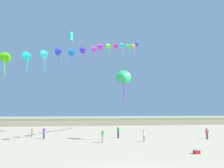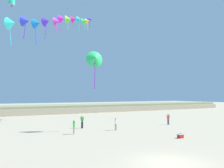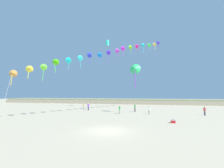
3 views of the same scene
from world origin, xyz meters
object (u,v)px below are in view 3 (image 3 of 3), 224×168
at_px(person_near_left, 149,110).
at_px(person_far_center, 135,107).
at_px(person_far_left, 88,106).
at_px(large_kite_low_lead, 107,43).
at_px(person_near_right, 120,109).
at_px(person_far_right, 205,110).
at_px(beach_cooler, 173,121).
at_px(large_kite_mid_trail, 135,69).
at_px(person_mid_center, 83,106).

relative_size(person_near_left, person_far_center, 0.89).
xyz_separation_m(person_far_left, large_kite_low_lead, (2.85, 6.55, 17.13)).
bearing_deg(person_far_left, person_near_right, -27.73).
bearing_deg(person_near_left, person_far_right, 5.54).
relative_size(person_near_right, beach_cooler, 2.66).
height_order(large_kite_low_lead, beach_cooler, large_kite_low_lead).
bearing_deg(person_near_left, large_kite_low_lead, 135.89).
bearing_deg(person_near_right, large_kite_mid_trail, 15.12).
relative_size(person_far_center, large_kite_low_lead, 0.78).
bearing_deg(person_far_left, person_mid_center, 134.94).
distance_m(person_mid_center, person_far_left, 3.23).
relative_size(person_near_left, beach_cooler, 2.70).
xyz_separation_m(person_far_right, person_far_center, (-12.58, 2.81, 0.10)).
bearing_deg(beach_cooler, large_kite_mid_trail, 123.42).
distance_m(person_near_left, beach_cooler, 8.46).
distance_m(person_near_right, large_kite_low_lead, 21.12).
bearing_deg(person_near_right, person_far_center, 56.19).
relative_size(person_far_left, large_kite_low_lead, 0.76).
relative_size(person_near_left, large_kite_mid_trail, 0.32).
height_order(person_near_right, person_far_right, person_far_right).
xyz_separation_m(person_far_left, person_far_center, (10.97, -0.43, 0.03)).
relative_size(person_far_right, large_kite_mid_trail, 0.32).
xyz_separation_m(person_near_right, large_kite_mid_trail, (2.98, 0.80, 8.01)).
bearing_deg(large_kite_low_lead, person_far_left, -113.53).
bearing_deg(person_mid_center, person_far_right, -12.08).
relative_size(person_mid_center, person_far_left, 0.91).
relative_size(person_far_right, person_far_center, 0.90).
bearing_deg(person_far_center, beach_cooler, -62.94).
bearing_deg(beach_cooler, person_far_right, 53.04).
distance_m(person_near_left, person_far_right, 9.68).
xyz_separation_m(person_far_right, large_kite_low_lead, (-20.69, 9.79, 17.20)).
xyz_separation_m(large_kite_low_lead, large_kite_mid_trail, (8.46, -10.12, -9.22)).
relative_size(person_far_left, person_far_right, 1.08).
distance_m(person_far_left, person_far_right, 23.77).
bearing_deg(person_far_right, person_mid_center, 167.92).
height_order(person_far_right, beach_cooler, person_far_right).
bearing_deg(person_near_right, person_far_left, 152.27).
bearing_deg(person_near_left, beach_cooler, -69.19).
bearing_deg(person_far_center, person_mid_center, 168.40).
xyz_separation_m(person_near_left, large_kite_low_lead, (-11.06, 10.72, 17.22)).
xyz_separation_m(person_near_right, large_kite_low_lead, (-5.48, 10.92, 17.23)).
xyz_separation_m(person_far_center, large_kite_mid_trail, (0.34, -3.14, 7.89)).
relative_size(person_far_center, large_kite_mid_trail, 0.36).
height_order(person_near_left, large_kite_low_lead, large_kite_low_lead).
bearing_deg(person_mid_center, large_kite_mid_trail, -23.32).
bearing_deg(large_kite_low_lead, person_near_right, -63.37).
height_order(person_near_right, person_mid_center, person_mid_center).
height_order(person_far_center, large_kite_mid_trail, large_kite_mid_trail).
xyz_separation_m(person_mid_center, person_far_right, (25.82, -5.53, 0.02)).
distance_m(person_near_left, large_kite_mid_trail, 8.44).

